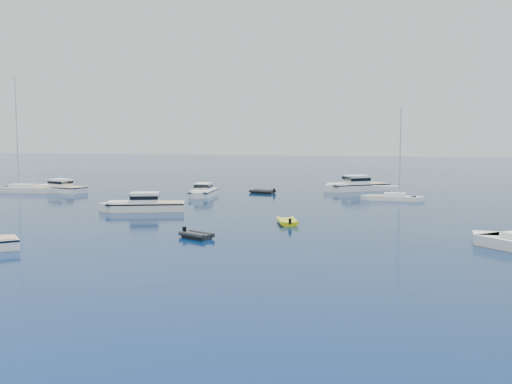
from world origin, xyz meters
TOP-DOWN VIEW (x-y plane):
  - ground at (0.00, 0.00)m, footprint 400.00×400.00m
  - motor_cruiser_centre at (-10.87, 27.54)m, footprint 9.94×6.26m
  - motor_cruiser_far_l at (-31.61, 43.30)m, footprint 9.43×4.97m
  - motor_cruiser_distant at (7.90, 56.75)m, footprint 10.47×9.42m
  - motor_cruiser_horizon at (-10.32, 43.67)m, footprint 3.63×8.59m
  - sailboat_centre at (13.79, 45.26)m, footprint 8.01×2.09m
  - sailboat_far_l at (-35.95, 41.76)m, footprint 11.33×3.56m
  - tender_yellow at (5.79, 22.71)m, footprint 3.07×4.00m
  - tender_grey_near at (0.68, 13.58)m, footprint 3.26×2.71m
  - tender_grey_far at (-3.88, 49.61)m, footprint 3.95×2.75m

SIDE VIEW (x-z plane):
  - ground at x=0.00m, z-range 0.00..0.00m
  - motor_cruiser_centre at x=-10.87m, z-range -1.25..1.25m
  - motor_cruiser_far_l at x=-31.61m, z-range -1.18..1.18m
  - motor_cruiser_distant at x=7.90m, z-range -1.42..1.42m
  - motor_cruiser_horizon at x=-10.32m, z-range -1.09..1.09m
  - sailboat_centre at x=13.79m, z-range -5.89..5.89m
  - sailboat_far_l at x=-35.95m, z-range -8.22..8.22m
  - tender_yellow at x=5.79m, z-range -0.47..0.47m
  - tender_grey_near at x=0.68m, z-range -0.47..0.47m
  - tender_grey_far at x=-3.88m, z-range -0.47..0.47m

